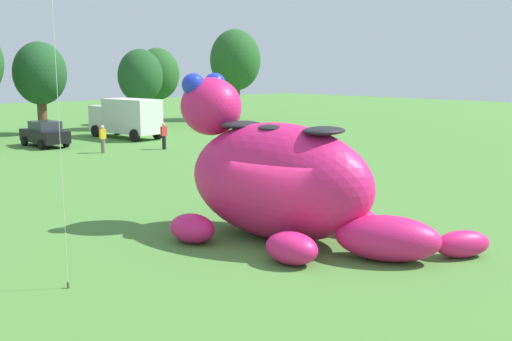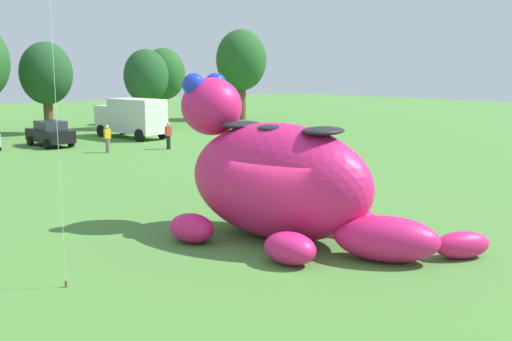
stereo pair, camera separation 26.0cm
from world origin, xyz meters
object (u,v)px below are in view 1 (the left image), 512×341
(giant_inflatable_creature, at_px, (279,179))
(spectator_mid_field, at_px, (164,136))
(spectator_near_inflatable, at_px, (103,139))
(car_black, at_px, (45,134))
(box_truck, at_px, (126,117))

(giant_inflatable_creature, height_order, spectator_mid_field, giant_inflatable_creature)
(giant_inflatable_creature, relative_size, spectator_near_inflatable, 5.46)
(giant_inflatable_creature, distance_m, spectator_near_inflatable, 21.30)
(giant_inflatable_creature, bearing_deg, spectator_mid_field, 65.97)
(car_black, height_order, spectator_near_inflatable, car_black)
(giant_inflatable_creature, bearing_deg, car_black, 82.19)
(giant_inflatable_creature, xyz_separation_m, car_black, (3.57, 26.04, -0.97))
(car_black, distance_m, spectator_near_inflatable, 5.54)
(box_truck, xyz_separation_m, spectator_near_inflatable, (-5.13, -6.07, -0.75))
(giant_inflatable_creature, distance_m, box_truck, 28.60)
(giant_inflatable_creature, bearing_deg, box_truck, 69.26)
(box_truck, distance_m, spectator_near_inflatable, 7.98)
(giant_inflatable_creature, height_order, box_truck, giant_inflatable_creature)
(spectator_mid_field, bearing_deg, spectator_near_inflatable, 163.04)
(giant_inflatable_creature, relative_size, box_truck, 1.41)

